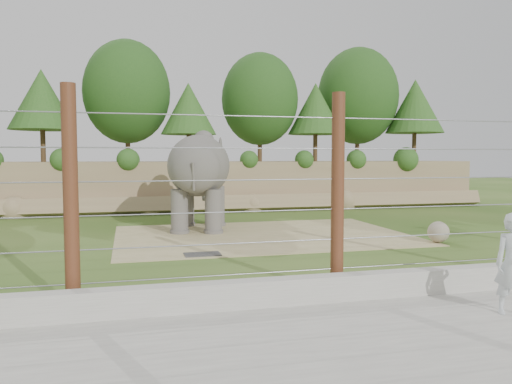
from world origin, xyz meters
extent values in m
plane|color=#2E5817|center=(0.00, 0.00, 0.00)|extent=(90.00, 90.00, 0.00)
cube|color=#907755|center=(0.00, 13.00, 1.25)|extent=(30.00, 4.00, 2.50)
cube|color=#907755|center=(0.00, 10.70, 0.35)|extent=(30.00, 1.37, 1.07)
cylinder|color=#3F2B19|center=(-8.00, 12.50, 3.29)|extent=(0.24, 0.24, 1.58)
sphere|color=#1D4619|center=(-8.00, 12.50, 5.42)|extent=(3.60, 3.60, 3.60)
cylinder|color=#3F2B19|center=(-4.00, 13.00, 3.46)|extent=(0.24, 0.24, 1.92)
sphere|color=#1D4619|center=(-4.00, 13.00, 6.07)|extent=(4.40, 4.40, 4.40)
cylinder|color=#3F2B19|center=(-1.00, 11.80, 3.20)|extent=(0.24, 0.24, 1.40)
sphere|color=#1D4619|center=(-1.00, 11.80, 5.10)|extent=(3.20, 3.20, 3.20)
cylinder|color=#3F2B19|center=(3.00, 12.80, 3.41)|extent=(0.24, 0.24, 1.82)
sphere|color=#1D4619|center=(3.00, 12.80, 5.88)|extent=(4.16, 4.16, 4.16)
cylinder|color=#3F2B19|center=(6.00, 12.20, 3.25)|extent=(0.24, 0.24, 1.50)
sphere|color=#1D4619|center=(6.00, 12.20, 5.29)|extent=(3.44, 3.44, 3.44)
cylinder|color=#3F2B19|center=(9.00, 13.20, 3.51)|extent=(0.24, 0.24, 2.03)
sphere|color=#1D4619|center=(9.00, 13.20, 6.27)|extent=(4.64, 4.64, 4.64)
cylinder|color=#3F2B19|center=(12.00, 12.00, 3.32)|extent=(0.24, 0.24, 1.64)
sphere|color=#1D4619|center=(12.00, 12.00, 5.55)|extent=(3.76, 3.76, 3.76)
cube|color=tan|center=(0.50, 3.00, 0.01)|extent=(10.00, 7.00, 0.02)
cube|color=#262628|center=(-2.06, 0.00, 0.04)|extent=(1.00, 0.60, 0.03)
sphere|color=gray|center=(5.50, 0.10, 0.36)|extent=(0.67, 0.67, 0.67)
cube|color=#A5A199|center=(0.00, -5.00, 0.25)|extent=(26.00, 0.35, 0.50)
cube|color=#A5A199|center=(0.00, -7.00, 0.01)|extent=(26.00, 4.00, 0.01)
cylinder|color=#572B19|center=(-5.00, -4.50, 2.00)|extent=(0.26, 0.26, 4.00)
cylinder|color=#572B19|center=(0.00, -4.50, 2.00)|extent=(0.26, 0.26, 4.00)
cylinder|color=#95959A|center=(0.00, -4.50, 0.50)|extent=(20.00, 0.02, 0.02)
cylinder|color=#95959A|center=(0.00, -4.50, 1.10)|extent=(20.00, 0.02, 0.02)
cylinder|color=#95959A|center=(0.00, -4.50, 1.70)|extent=(20.00, 0.02, 0.02)
cylinder|color=#95959A|center=(0.00, -4.50, 2.30)|extent=(20.00, 0.02, 0.02)
cylinder|color=#95959A|center=(0.00, -4.50, 2.90)|extent=(20.00, 0.02, 0.02)
cylinder|color=#95959A|center=(0.00, -4.50, 3.50)|extent=(20.00, 0.02, 0.02)
camera|label=1|loc=(-4.03, -13.65, 2.73)|focal=35.00mm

